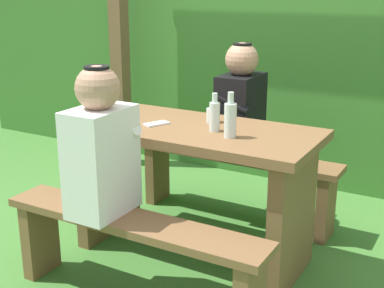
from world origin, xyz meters
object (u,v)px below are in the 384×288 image
Objects in this scene: person_white_shirt at (101,147)px; drinking_glass at (212,115)px; bench_near at (132,244)px; cell_phone at (157,124)px; person_black_coat at (240,104)px; bottle_right at (230,119)px; picnic_table at (192,170)px; bench_far at (235,172)px; bottle_left at (215,115)px.

person_white_shirt is 0.75m from drinking_glass.
cell_phone is at bearing 110.09° from bench_near.
person_white_shirt is at bearing -99.33° from person_black_coat.
picnic_table is at bearing 161.94° from bottle_right.
drinking_glass is at bearing -83.01° from bench_far.
bench_near is 0.49m from person_white_shirt.
person_black_coat is (0.03, 0.58, 0.27)m from picnic_table.
bottle_right is 0.47m from cell_phone.
bottle_left is at bearing 60.58° from person_white_shirt.
drinking_glass reaches higher than cell_phone.
picnic_table is 0.37m from bottle_left.
picnic_table is 0.62m from bench_far.
bottle_left is 1.47× the size of cell_phone.
person_black_coat is (0.19, 1.16, 0.00)m from person_white_shirt.
drinking_glass is 0.32m from bottle_right.
person_black_coat is 3.50× the size of bottle_left.
bottle_right is (0.27, 0.50, 0.55)m from bench_near.
person_black_coat reaches higher than bottle_right.
drinking_glass is 0.39× the size of bottle_left.
person_white_shirt reaches higher than bottle_right.
cell_phone is at bearing -161.81° from picnic_table.
bottle_left reaches higher than drinking_glass.
person_black_coat is at bearing 101.60° from bottle_left.
person_white_shirt is 0.66m from bottle_right.
bottle_left reaches higher than bench_near.
bench_near is at bearing -94.37° from drinking_glass.
bottle_left is at bearing -58.99° from drinking_glass.
bench_far is 6.81× the size of bottle_left.
bench_near is 1.00× the size of bench_far.
bottle_right is at bearing -67.89° from bench_far.
person_black_coat is 5.14× the size of cell_phone.
bottle_left reaches higher than picnic_table.
person_black_coat is 3.06× the size of bottle_right.
cell_phone is (-0.19, -0.65, 0.45)m from bench_far.
bottle_right reaches higher than bottle_left.
bottle_left is (0.15, 0.56, 0.54)m from bench_near.
bench_far is (0.00, 0.58, -0.20)m from picnic_table.
picnic_table reaches higher than bench_near.
drinking_glass is at bearing 72.93° from person_white_shirt.
person_black_coat is 0.68m from cell_phone.
bench_far is 0.46m from person_black_coat.
person_white_shirt reaches higher than drinking_glass.
cell_phone is (-0.22, -0.64, -0.01)m from person_black_coat.
bottle_left is 0.87× the size of bottle_right.
bottle_left is (0.15, -0.61, 0.54)m from bench_far.
picnic_table is at bearing 42.89° from cell_phone.
bottle_left is 0.35m from cell_phone.
cell_phone is at bearing 176.73° from bottle_right.
person_black_coat reaches higher than picnic_table.
bench_far is 0.82m from bottle_left.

